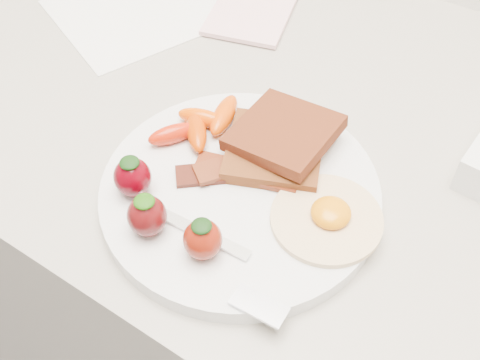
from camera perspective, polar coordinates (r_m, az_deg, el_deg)
The scene contains 11 objects.
counter at distance 1.03m, azimuth 5.61°, elevation -13.12°, with size 2.00×0.60×0.90m, color gray.
plate at distance 0.58m, azimuth -0.00°, elevation -1.21°, with size 0.27×0.27×0.02m, color white.
toast_lower at distance 0.60m, azimuth 3.29°, elevation 2.85°, with size 0.09×0.09×0.01m, color #4E2212.
toast_upper at distance 0.60m, azimuth 4.19°, elevation 4.50°, with size 0.09×0.09×0.01m, color #512213.
fried_egg at distance 0.55m, azimuth 8.32°, elevation -3.50°, with size 0.12×0.12×0.02m.
bacon_strips at distance 0.58m, azimuth 0.04°, elevation 1.09°, with size 0.12×0.11×0.01m.
baby_carrots at distance 0.62m, azimuth -3.73°, elevation 5.31°, with size 0.07×0.11×0.02m.
strawberries at distance 0.54m, azimuth -7.76°, elevation -2.69°, with size 0.13×0.06×0.04m.
fork at distance 0.52m, azimuth -1.67°, elevation -7.81°, with size 0.17×0.05×0.00m.
paper_sheet at distance 0.84m, azimuth -8.19°, elevation 16.10°, with size 0.19×0.25×0.00m, color white.
notepad at distance 0.82m, azimuth 1.27°, elevation 15.96°, with size 0.10×0.15×0.01m, color #F5BCC3.
Camera 1 is at (0.18, 1.26, 1.36)m, focal length 45.00 mm.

